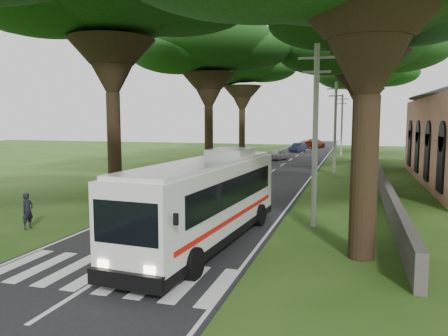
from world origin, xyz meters
name	(u,v)px	position (x,y,z in m)	size (l,w,h in m)	color
ground	(139,256)	(0.00, 0.00, 0.00)	(140.00, 140.00, 0.00)	#244213
road	(270,173)	(0.00, 25.00, 0.01)	(8.00, 120.00, 0.04)	black
crosswalk	(108,275)	(0.00, -2.00, 0.00)	(8.00, 3.00, 0.01)	silver
property_wall	(377,171)	(9.00, 24.00, 0.60)	(0.35, 50.00, 1.20)	#383533
pole_near	(315,133)	(5.50, 6.00, 4.18)	(1.60, 0.24, 8.00)	gray
pole_mid	(335,126)	(5.50, 26.00, 4.18)	(1.60, 0.24, 8.00)	gray
pole_far	(342,124)	(5.50, 46.00, 4.18)	(1.60, 0.24, 8.00)	gray
tree_l_midb	(208,45)	(-7.50, 30.00, 12.38)	(13.84, 13.84, 15.48)	black
tree_l_far	(242,65)	(-8.50, 48.00, 12.42)	(12.65, 12.65, 15.33)	black
tree_r_mida	(371,10)	(8.00, 20.00, 12.43)	(12.80, 12.80, 15.37)	black
tree_r_midb	(361,44)	(7.50, 38.00, 12.98)	(16.11, 16.11, 16.49)	black
tree_r_far	(366,70)	(8.50, 56.00, 12.03)	(12.88, 12.88, 14.96)	black
coach_bus	(207,199)	(1.80, 2.14, 1.74)	(3.16, 11.08, 3.23)	silver
distant_car_a	(278,155)	(-1.40, 37.47, 0.64)	(1.44, 3.58, 1.22)	#B5B4B9
distant_car_b	(298,147)	(-0.80, 51.02, 0.67)	(1.36, 3.90, 1.28)	navy
distant_car_c	(315,143)	(0.80, 61.03, 0.78)	(2.11, 5.19, 1.51)	#A02D17
pedestrian	(28,211)	(-6.42, 2.03, 0.80)	(0.58, 0.38, 1.60)	black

